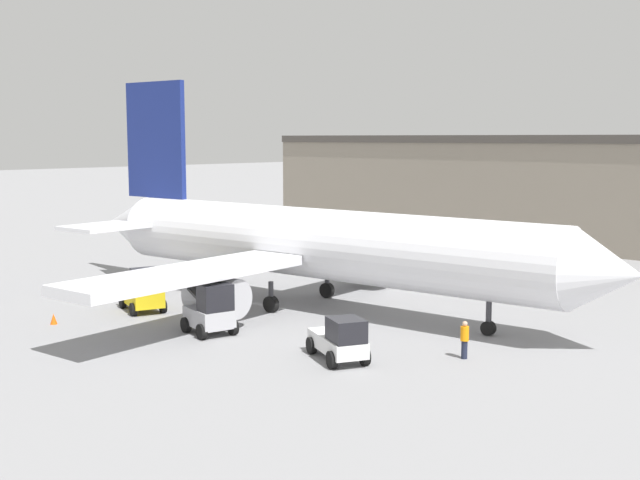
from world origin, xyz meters
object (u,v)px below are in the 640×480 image
object	(u,v)px
belt_loader_truck	(211,311)
safety_cone_near	(54,319)
airplane	(306,242)
ground_crew_worker	(465,339)
pushback_tug	(340,340)
baggage_tug	(144,292)

from	to	relation	value
belt_loader_truck	safety_cone_near	world-z (taller)	belt_loader_truck
airplane	belt_loader_truck	bearing A→B (deg)	-85.90
ground_crew_worker	pushback_tug	bearing A→B (deg)	65.60
ground_crew_worker	belt_loader_truck	world-z (taller)	belt_loader_truck
baggage_tug	safety_cone_near	distance (m)	5.06
airplane	belt_loader_truck	xyz separation A→B (m)	(1.45, -7.96, -2.48)
baggage_tug	safety_cone_near	xyz separation A→B (m)	(-0.74, -4.94, -0.84)
safety_cone_near	pushback_tug	bearing A→B (deg)	18.72
airplane	belt_loader_truck	world-z (taller)	airplane
belt_loader_truck	airplane	bearing A→B (deg)	112.00
airplane	ground_crew_worker	bearing A→B (deg)	-19.75
pushback_tug	safety_cone_near	xyz separation A→B (m)	(-15.17, -5.14, -0.66)
baggage_tug	pushback_tug	distance (m)	14.43
belt_loader_truck	pushback_tug	xyz separation A→B (m)	(7.67, 0.88, -0.22)
airplane	safety_cone_near	world-z (taller)	airplane
baggage_tug	pushback_tug	xyz separation A→B (m)	(14.43, 0.20, -0.17)
ground_crew_worker	belt_loader_truck	bearing A→B (deg)	40.90
baggage_tug	belt_loader_truck	world-z (taller)	belt_loader_truck
ground_crew_worker	baggage_tug	xyz separation A→B (m)	(-18.01, -4.21, 0.23)
pushback_tug	belt_loader_truck	bearing A→B (deg)	-147.96
ground_crew_worker	belt_loader_truck	size ratio (longest dim) A/B	0.58
baggage_tug	safety_cone_near	world-z (taller)	baggage_tug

